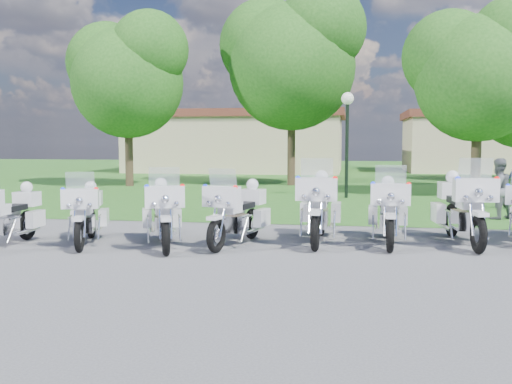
% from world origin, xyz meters
% --- Properties ---
extents(ground, '(100.00, 100.00, 0.00)m').
position_xyz_m(ground, '(0.00, 0.00, 0.00)').
color(ground, '#525257').
rests_on(ground, ground).
extents(grass_lawn, '(100.00, 48.00, 0.01)m').
position_xyz_m(grass_lawn, '(0.00, 27.00, 0.00)').
color(grass_lawn, '#2A6821').
rests_on(grass_lawn, ground).
extents(motorcycle_0, '(0.72, 2.18, 1.46)m').
position_xyz_m(motorcycle_0, '(-4.86, -0.65, 0.61)').
color(motorcycle_0, black).
rests_on(motorcycle_0, ground).
extents(motorcycle_1, '(1.13, 2.11, 1.46)m').
position_xyz_m(motorcycle_1, '(-3.45, -0.22, 0.61)').
color(motorcycle_1, black).
rests_on(motorcycle_1, ground).
extents(motorcycle_2, '(1.29, 2.21, 1.56)m').
position_xyz_m(motorcycle_2, '(-1.88, -0.22, 0.65)').
color(motorcycle_2, black).
rests_on(motorcycle_2, ground).
extents(motorcycle_3, '(1.08, 2.24, 1.53)m').
position_xyz_m(motorcycle_3, '(-0.48, 0.21, 0.64)').
color(motorcycle_3, black).
rests_on(motorcycle_3, ground).
extents(motorcycle_4, '(0.84, 2.55, 1.71)m').
position_xyz_m(motorcycle_4, '(1.06, 0.80, 0.72)').
color(motorcycle_4, black).
rests_on(motorcycle_4, ground).
extents(motorcycle_5, '(0.80, 2.37, 1.59)m').
position_xyz_m(motorcycle_5, '(2.43, 0.81, 0.66)').
color(motorcycle_5, black).
rests_on(motorcycle_5, ground).
extents(motorcycle_6, '(0.96, 2.56, 1.72)m').
position_xyz_m(motorcycle_6, '(3.87, 1.04, 0.72)').
color(motorcycle_6, black).
rests_on(motorcycle_6, ground).
extents(lamp_post, '(0.44, 0.44, 3.77)m').
position_xyz_m(lamp_post, '(1.54, 10.04, 2.88)').
color(lamp_post, black).
rests_on(lamp_post, ground).
extents(tree_0, '(5.84, 4.98, 7.78)m').
position_xyz_m(tree_0, '(-8.31, 14.01, 5.15)').
color(tree_0, '#38281C').
rests_on(tree_0, ground).
extents(tree_1, '(6.79, 5.79, 9.05)m').
position_xyz_m(tree_1, '(-1.10, 15.77, 5.99)').
color(tree_1, '#38281C').
rests_on(tree_1, ground).
extents(tree_2, '(5.40, 4.61, 7.20)m').
position_xyz_m(tree_2, '(6.21, 11.51, 4.76)').
color(tree_2, '#38281C').
rests_on(tree_2, ground).
extents(building_west, '(14.56, 8.32, 4.10)m').
position_xyz_m(building_west, '(-6.00, 28.00, 2.07)').
color(building_west, '#C5B38E').
rests_on(building_west, ground).
extents(building_east, '(11.44, 7.28, 4.10)m').
position_xyz_m(building_east, '(11.00, 30.00, 2.07)').
color(building_east, '#C5B38E').
rests_on(building_east, ground).
extents(bystander_b, '(0.97, 0.91, 1.58)m').
position_xyz_m(bystander_b, '(5.46, 4.88, 0.79)').
color(bystander_b, slate).
rests_on(bystander_b, ground).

